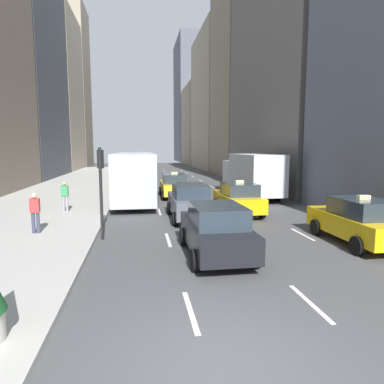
{
  "coord_description": "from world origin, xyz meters",
  "views": [
    {
      "loc": [
        -1.24,
        -5.04,
        3.56
      ],
      "look_at": [
        1.39,
        12.2,
        1.33
      ],
      "focal_mm": 32.0,
      "sensor_mm": 36.0,
      "label": 1
    }
  ],
  "objects_px": {
    "box_truck": "(251,174)",
    "pedestrian_far_walking": "(65,195)",
    "taxi_lead": "(359,221)",
    "sedan_black_near": "(216,230)",
    "sedan_silver_behind": "(190,201)",
    "traffic_light_pole": "(101,178)",
    "taxi_third": "(238,198)",
    "pedestrian_mid_block": "(35,211)",
    "city_bus": "(135,174)",
    "taxi_second": "(174,185)"
  },
  "relations": [
    {
      "from": "city_bus",
      "to": "pedestrian_mid_block",
      "type": "bearing_deg",
      "value": -111.72
    },
    {
      "from": "taxi_third",
      "to": "pedestrian_far_walking",
      "type": "bearing_deg",
      "value": 171.77
    },
    {
      "from": "sedan_silver_behind",
      "to": "box_truck",
      "type": "height_order",
      "value": "box_truck"
    },
    {
      "from": "taxi_second",
      "to": "box_truck",
      "type": "xyz_separation_m",
      "value": [
        5.6,
        -0.61,
        0.83
      ]
    },
    {
      "from": "sedan_silver_behind",
      "to": "traffic_light_pole",
      "type": "xyz_separation_m",
      "value": [
        -3.95,
        -3.23,
        1.49
      ]
    },
    {
      "from": "sedan_black_near",
      "to": "sedan_silver_behind",
      "type": "height_order",
      "value": "sedan_silver_behind"
    },
    {
      "from": "box_truck",
      "to": "pedestrian_far_walking",
      "type": "relative_size",
      "value": 5.09
    },
    {
      "from": "taxi_lead",
      "to": "taxi_third",
      "type": "bearing_deg",
      "value": 113.85
    },
    {
      "from": "sedan_black_near",
      "to": "taxi_second",
      "type": "bearing_deg",
      "value": 90.0
    },
    {
      "from": "box_truck",
      "to": "traffic_light_pole",
      "type": "xyz_separation_m",
      "value": [
        -9.55,
        -10.48,
        0.7
      ]
    },
    {
      "from": "sedan_silver_behind",
      "to": "taxi_lead",
      "type": "bearing_deg",
      "value": -43.87
    },
    {
      "from": "box_truck",
      "to": "traffic_light_pole",
      "type": "relative_size",
      "value": 2.33
    },
    {
      "from": "box_truck",
      "to": "traffic_light_pole",
      "type": "bearing_deg",
      "value": -132.34
    },
    {
      "from": "sedan_silver_behind",
      "to": "traffic_light_pole",
      "type": "distance_m",
      "value": 5.31
    },
    {
      "from": "box_truck",
      "to": "pedestrian_far_walking",
      "type": "distance_m",
      "value": 13.08
    },
    {
      "from": "taxi_second",
      "to": "traffic_light_pole",
      "type": "relative_size",
      "value": 1.22
    },
    {
      "from": "taxi_third",
      "to": "sedan_black_near",
      "type": "bearing_deg",
      "value": -111.86
    },
    {
      "from": "taxi_third",
      "to": "box_truck",
      "type": "relative_size",
      "value": 0.52
    },
    {
      "from": "taxi_second",
      "to": "sedan_black_near",
      "type": "xyz_separation_m",
      "value": [
        -0.0,
        -13.9,
        0.01
      ]
    },
    {
      "from": "sedan_black_near",
      "to": "city_bus",
      "type": "height_order",
      "value": "city_bus"
    },
    {
      "from": "taxi_second",
      "to": "box_truck",
      "type": "relative_size",
      "value": 0.52
    },
    {
      "from": "taxi_third",
      "to": "sedan_black_near",
      "type": "distance_m",
      "value": 7.52
    },
    {
      "from": "sedan_silver_behind",
      "to": "box_truck",
      "type": "relative_size",
      "value": 0.55
    },
    {
      "from": "taxi_lead",
      "to": "pedestrian_far_walking",
      "type": "relative_size",
      "value": 2.67
    },
    {
      "from": "pedestrian_mid_block",
      "to": "sedan_silver_behind",
      "type": "bearing_deg",
      "value": 20.49
    },
    {
      "from": "sedan_silver_behind",
      "to": "pedestrian_mid_block",
      "type": "xyz_separation_m",
      "value": [
        -6.65,
        -2.48,
        0.15
      ]
    },
    {
      "from": "box_truck",
      "to": "pedestrian_far_walking",
      "type": "xyz_separation_m",
      "value": [
        -12.09,
        -4.96,
        -0.64
      ]
    },
    {
      "from": "city_bus",
      "to": "box_truck",
      "type": "relative_size",
      "value": 1.38
    },
    {
      "from": "taxi_second",
      "to": "sedan_silver_behind",
      "type": "distance_m",
      "value": 7.87
    },
    {
      "from": "pedestrian_far_walking",
      "to": "traffic_light_pole",
      "type": "relative_size",
      "value": 0.46
    },
    {
      "from": "sedan_black_near",
      "to": "box_truck",
      "type": "xyz_separation_m",
      "value": [
        5.6,
        13.29,
        0.82
      ]
    },
    {
      "from": "taxi_third",
      "to": "city_bus",
      "type": "distance_m",
      "value": 8.41
    },
    {
      "from": "taxi_second",
      "to": "sedan_silver_behind",
      "type": "bearing_deg",
      "value": -90.0
    },
    {
      "from": "sedan_black_near",
      "to": "box_truck",
      "type": "relative_size",
      "value": 0.53
    },
    {
      "from": "taxi_second",
      "to": "pedestrian_far_walking",
      "type": "xyz_separation_m",
      "value": [
        -6.49,
        -5.57,
        0.19
      ]
    },
    {
      "from": "city_bus",
      "to": "pedestrian_mid_block",
      "type": "xyz_separation_m",
      "value": [
        -3.84,
        -9.63,
        -0.72
      ]
    },
    {
      "from": "taxi_third",
      "to": "box_truck",
      "type": "bearing_deg",
      "value": 66.06
    },
    {
      "from": "sedan_silver_behind",
      "to": "pedestrian_far_walking",
      "type": "height_order",
      "value": "sedan_silver_behind"
    },
    {
      "from": "pedestrian_far_walking",
      "to": "taxi_lead",
      "type": "bearing_deg",
      "value": -32.42
    },
    {
      "from": "taxi_second",
      "to": "traffic_light_pole",
      "type": "xyz_separation_m",
      "value": [
        -3.95,
        -11.09,
        1.53
      ]
    },
    {
      "from": "pedestrian_mid_block",
      "to": "pedestrian_far_walking",
      "type": "height_order",
      "value": "same"
    },
    {
      "from": "sedan_black_near",
      "to": "pedestrian_mid_block",
      "type": "distance_m",
      "value": 7.54
    },
    {
      "from": "sedan_black_near",
      "to": "city_bus",
      "type": "distance_m",
      "value": 13.5
    },
    {
      "from": "box_truck",
      "to": "traffic_light_pole",
      "type": "height_order",
      "value": "traffic_light_pole"
    },
    {
      "from": "taxi_second",
      "to": "pedestrian_mid_block",
      "type": "xyz_separation_m",
      "value": [
        -6.65,
        -10.35,
        0.19
      ]
    },
    {
      "from": "taxi_second",
      "to": "pedestrian_far_walking",
      "type": "bearing_deg",
      "value": -139.32
    },
    {
      "from": "box_truck",
      "to": "pedestrian_mid_block",
      "type": "distance_m",
      "value": 15.66
    },
    {
      "from": "pedestrian_mid_block",
      "to": "pedestrian_far_walking",
      "type": "distance_m",
      "value": 4.78
    },
    {
      "from": "box_truck",
      "to": "pedestrian_mid_block",
      "type": "xyz_separation_m",
      "value": [
        -12.25,
        -9.74,
        -0.64
      ]
    },
    {
      "from": "taxi_second",
      "to": "taxi_lead",
      "type": "bearing_deg",
      "value": -67.09
    }
  ]
}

